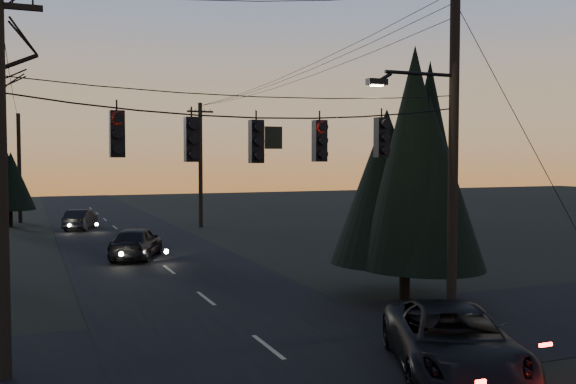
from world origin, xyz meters
name	(u,v)px	position (x,y,z in m)	size (l,w,h in m)	color
main_road	(180,278)	(0.00, 20.00, 0.01)	(8.00, 120.00, 0.02)	black
cross_road	(268,347)	(0.00, 10.00, 0.01)	(60.00, 7.00, 0.02)	black
utility_pole_right	(451,326)	(5.50, 10.00, 0.00)	(5.00, 0.30, 10.00)	black
utility_pole_left	(5,379)	(-6.00, 10.00, 0.00)	(1.80, 0.30, 8.50)	black
utility_pole_far_r	(201,227)	(5.50, 38.00, 0.00)	(1.80, 0.30, 8.50)	black
utility_pole_far_l	(21,223)	(-6.00, 46.00, 0.00)	(0.30, 0.30, 8.00)	black
span_signal_assembly	(258,138)	(-0.24, 10.00, 5.20)	(11.50, 0.44, 1.64)	black
evergreen_right	(406,175)	(6.14, 13.40, 4.18)	(4.40, 4.40, 7.17)	black
evergreen_dist	(9,173)	(-6.63, 43.29, 3.72)	(3.19, 3.19, 6.27)	black
suv_near	(453,342)	(2.98, 6.53, 0.74)	(2.46, 5.34, 1.48)	black
sedan_oncoming_a	(136,243)	(-0.80, 25.60, 0.76)	(1.80, 4.47, 1.52)	black
sedan_oncoming_b	(81,220)	(-2.26, 39.57, 0.66)	(1.40, 4.01, 1.32)	black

